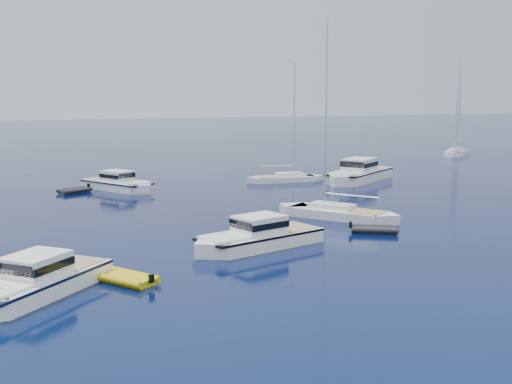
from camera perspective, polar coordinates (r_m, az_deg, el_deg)
ground at (r=34.48m, az=20.70°, el=-9.30°), size 400.00×400.00×0.00m
motor_cruiser_left at (r=36.24m, az=-18.11°, el=-8.28°), size 9.01×9.80×2.68m
motor_cruiser_centre at (r=44.43m, az=0.06°, el=-4.69°), size 10.69×6.64×2.69m
motor_cruiser_distant at (r=76.32m, az=8.57°, el=0.91°), size 11.91×10.67×3.23m
motor_cruiser_horizon at (r=70.44m, az=-11.45°, el=0.18°), size 7.86×9.54×2.51m
sailboat_mid_r at (r=54.71m, az=6.81°, el=-2.18°), size 9.32×10.27×16.21m
sailboat_centre at (r=75.11m, az=2.52°, el=0.88°), size 9.33×2.84×13.56m
sailboat_sails_far at (r=109.69m, az=16.52°, el=3.04°), size 9.09×9.59×15.43m
tender_yellow at (r=37.46m, az=-10.97°, el=-7.44°), size 4.09×4.41×0.95m
tender_grey_near at (r=49.66m, az=9.94°, el=-3.38°), size 3.95×3.25×0.95m
tender_grey_far at (r=69.55m, az=-15.01°, el=-0.06°), size 3.85×3.35×0.95m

